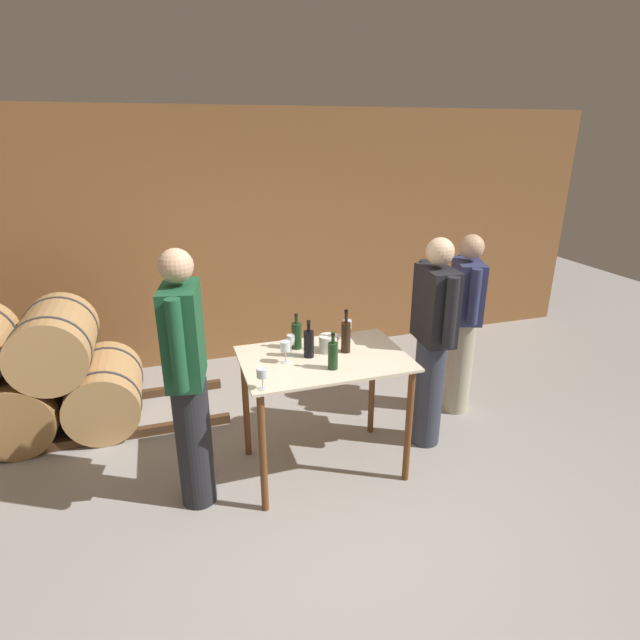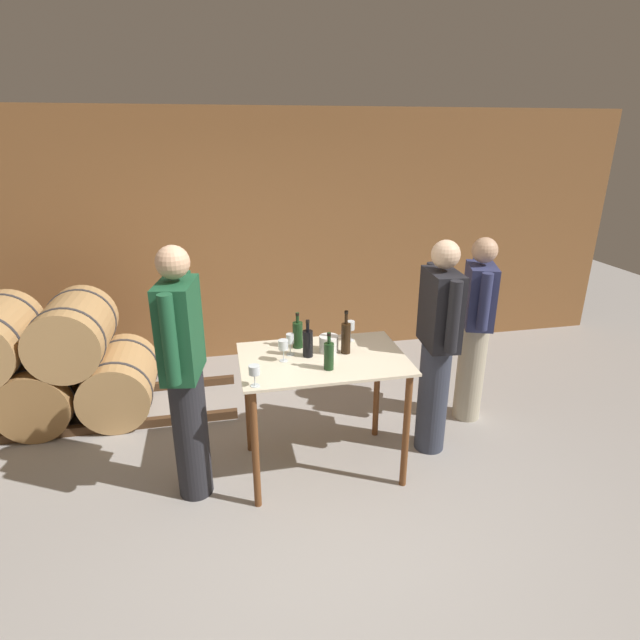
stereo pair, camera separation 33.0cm
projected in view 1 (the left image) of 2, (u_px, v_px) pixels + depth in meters
ground_plane at (322, 505)px, 3.49m from camera, size 14.00×14.00×0.00m
back_wall at (246, 240)px, 5.41m from camera, size 8.40×0.05×2.70m
barrel_rack at (20, 381)px, 4.16m from camera, size 3.33×0.85×1.14m
tasting_table at (324, 378)px, 3.63m from camera, size 1.19×0.79×0.93m
wine_bottle_far_left at (297, 335)px, 3.69m from camera, size 0.08×0.08×0.27m
wine_bottle_left at (309, 343)px, 3.55m from camera, size 0.07×0.07×0.28m
wine_bottle_center at (333, 355)px, 3.37m from camera, size 0.07×0.07×0.27m
wine_bottle_right at (346, 336)px, 3.62m from camera, size 0.07×0.07×0.32m
wine_glass_near_left at (262, 373)px, 3.10m from camera, size 0.07×0.07×0.14m
wine_glass_near_center at (285, 347)px, 3.45m from camera, size 0.07×0.07×0.16m
wine_glass_near_right at (291, 341)px, 3.55m from camera, size 0.06×0.06×0.16m
wine_glass_far_side at (347, 325)px, 3.85m from camera, size 0.06×0.06×0.16m
ice_bucket at (329, 343)px, 3.66m from camera, size 0.14×0.14×0.12m
person_host at (432, 341)px, 3.90m from camera, size 0.25×0.59×1.73m
person_visitor_with_scarf at (463, 322)px, 4.40m from camera, size 0.34×0.56×1.65m
person_visitor_bearded at (187, 378)px, 3.21m from camera, size 0.29×0.58×1.81m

